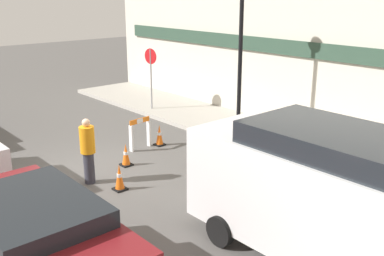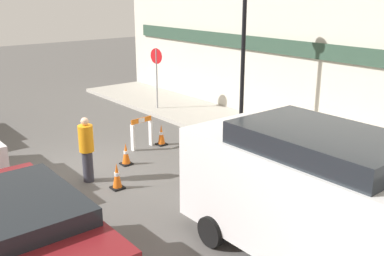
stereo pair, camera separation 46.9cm
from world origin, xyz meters
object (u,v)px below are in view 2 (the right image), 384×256
(person_worker, at_px, (87,148))
(work_van, at_px, (317,195))
(parked_car_2, at_px, (24,244))
(streetlamp_post, at_px, (244,37))
(stop_sign, at_px, (157,69))

(person_worker, bearing_deg, work_van, -61.78)
(parked_car_2, bearing_deg, streetlamp_post, 113.59)
(stop_sign, relative_size, person_worker, 1.41)
(person_worker, xyz_separation_m, work_van, (5.79, 1.40, 0.46))
(work_van, bearing_deg, stop_sign, 159.59)
(streetlamp_post, height_order, person_worker, streetlamp_post)
(stop_sign, bearing_deg, streetlamp_post, 170.80)
(parked_car_2, bearing_deg, person_worker, 142.23)
(person_worker, distance_m, parked_car_2, 4.57)
(stop_sign, height_order, parked_car_2, stop_sign)
(streetlamp_post, relative_size, parked_car_2, 1.23)
(parked_car_2, relative_size, work_van, 0.77)
(person_worker, distance_m, work_van, 5.98)
(stop_sign, distance_m, person_worker, 6.95)
(streetlamp_post, bearing_deg, person_worker, -90.69)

